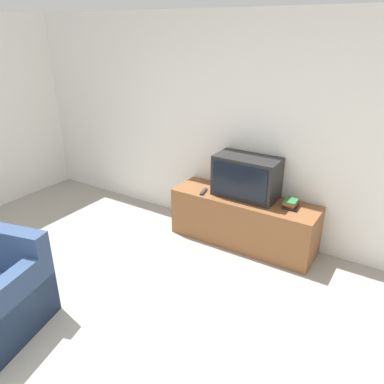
{
  "coord_description": "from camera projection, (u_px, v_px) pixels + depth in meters",
  "views": [
    {
      "loc": [
        2.04,
        -0.93,
        2.4
      ],
      "look_at": [
        0.04,
        2.22,
        0.76
      ],
      "focal_mm": 35.0,
      "sensor_mm": 36.0,
      "label": 1
    }
  ],
  "objects": [
    {
      "name": "remote_on_stand",
      "position": [
        204.0,
        192.0,
        4.47
      ],
      "size": [
        0.08,
        0.18,
        0.02
      ],
      "rotation": [
        0.0,
        0.0,
        0.22
      ],
      "color": "#2D2D2D",
      "rests_on": "tv_stand"
    },
    {
      "name": "book_stack",
      "position": [
        291.0,
        204.0,
        4.09
      ],
      "size": [
        0.17,
        0.2,
        0.09
      ],
      "color": "black",
      "rests_on": "tv_stand"
    },
    {
      "name": "wall_back",
      "position": [
        226.0,
        127.0,
        4.5
      ],
      "size": [
        9.0,
        0.06,
        2.6
      ],
      "color": "white",
      "rests_on": "ground_plane"
    },
    {
      "name": "television",
      "position": [
        246.0,
        177.0,
        4.29
      ],
      "size": [
        0.74,
        0.4,
        0.48
      ],
      "color": "black",
      "rests_on": "tv_stand"
    },
    {
      "name": "tv_stand",
      "position": [
        243.0,
        220.0,
        4.45
      ],
      "size": [
        1.73,
        0.51,
        0.59
      ],
      "color": "brown",
      "rests_on": "ground_plane"
    }
  ]
}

